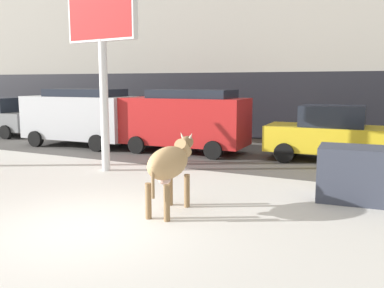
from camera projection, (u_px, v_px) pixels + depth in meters
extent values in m
plane|color=silver|center=(84.00, 228.00, 7.59)|extent=(120.00, 120.00, 0.00)
cube|color=#514F4C|center=(240.00, 156.00, 14.93)|extent=(60.00, 5.60, 0.01)
cube|color=black|center=(268.00, 106.00, 17.65)|extent=(43.12, 0.10, 2.80)
ellipsoid|color=tan|center=(168.00, 163.00, 8.34)|extent=(0.70, 1.44, 0.64)
cylinder|color=olive|center=(170.00, 189.00, 8.96)|extent=(0.12, 0.12, 0.70)
cylinder|color=olive|center=(187.00, 191.00, 8.82)|extent=(0.12, 0.12, 0.70)
cylinder|color=olive|center=(148.00, 201.00, 8.06)|extent=(0.12, 0.12, 0.70)
cylinder|color=olive|center=(167.00, 203.00, 7.92)|extent=(0.12, 0.12, 0.70)
cylinder|color=tan|center=(183.00, 148.00, 9.00)|extent=(0.29, 0.49, 0.44)
ellipsoid|color=olive|center=(187.00, 142.00, 9.19)|extent=(0.27, 0.46, 0.28)
cone|color=beige|center=(182.00, 135.00, 9.17)|extent=(0.12, 0.07, 0.15)
cone|color=beige|center=(191.00, 136.00, 9.09)|extent=(0.12, 0.07, 0.15)
cylinder|color=olive|center=(153.00, 183.00, 7.77)|extent=(0.06, 0.06, 0.60)
ellipsoid|color=beige|center=(165.00, 179.00, 8.23)|extent=(0.26, 0.30, 0.20)
cylinder|color=silver|center=(104.00, 106.00, 12.25)|extent=(0.24, 0.24, 3.80)
cube|color=silver|center=(101.00, 8.00, 11.84)|extent=(2.52, 0.52, 1.82)
cube|color=red|center=(101.00, 8.00, 11.82)|extent=(2.40, 0.46, 1.70)
cylinder|color=black|center=(34.00, 128.00, 20.85)|extent=(0.65, 0.25, 0.64)
cylinder|color=black|center=(6.00, 132.00, 19.26)|extent=(0.65, 0.25, 0.64)
cube|color=#B7BABF|center=(80.00, 117.00, 17.19)|extent=(4.68, 2.11, 1.70)
cube|color=#1E232D|center=(85.00, 93.00, 16.92)|extent=(3.08, 1.81, 0.30)
cylinder|color=black|center=(124.00, 137.00, 17.58)|extent=(0.65, 0.25, 0.64)
cylinder|color=black|center=(97.00, 143.00, 15.86)|extent=(0.65, 0.25, 0.64)
cylinder|color=black|center=(67.00, 134.00, 18.76)|extent=(0.65, 0.25, 0.64)
cylinder|color=black|center=(36.00, 139.00, 17.04)|extent=(0.65, 0.25, 0.64)
cube|color=red|center=(185.00, 121.00, 15.56)|extent=(4.68, 2.11, 1.70)
cube|color=#1E232D|center=(192.00, 94.00, 15.30)|extent=(3.08, 1.81, 0.30)
cylinder|color=black|center=(231.00, 143.00, 15.96)|extent=(0.65, 0.25, 0.64)
cylinder|color=black|center=(213.00, 150.00, 14.23)|extent=(0.65, 0.25, 0.64)
cylinder|color=black|center=(161.00, 138.00, 17.14)|extent=(0.65, 0.25, 0.64)
cylinder|color=black|center=(137.00, 145.00, 15.42)|extent=(0.65, 0.25, 0.64)
cube|color=gold|center=(331.00, 139.00, 13.88)|extent=(4.28, 1.96, 0.84)
cube|color=#1E232D|center=(333.00, 116.00, 13.77)|extent=(2.07, 1.64, 0.68)
cylinder|color=black|center=(376.00, 150.00, 14.20)|extent=(0.65, 0.25, 0.64)
cylinder|color=black|center=(376.00, 159.00, 12.60)|extent=(0.65, 0.25, 0.64)
cylinder|color=black|center=(294.00, 145.00, 15.28)|extent=(0.65, 0.25, 0.64)
cylinder|color=black|center=(284.00, 153.00, 13.69)|extent=(0.65, 0.25, 0.64)
cylinder|color=#282833|center=(116.00, 126.00, 20.90)|extent=(0.24, 0.24, 0.88)
cube|color=#386B42|center=(115.00, 110.00, 20.79)|extent=(0.36, 0.22, 0.64)
sphere|color=beige|center=(115.00, 102.00, 20.72)|extent=(0.20, 0.20, 0.20)
cylinder|color=#282833|center=(185.00, 130.00, 19.20)|extent=(0.24, 0.24, 0.88)
cube|color=#2D4C93|center=(185.00, 113.00, 19.09)|extent=(0.36, 0.22, 0.64)
sphere|color=#9E7051|center=(185.00, 103.00, 19.02)|extent=(0.20, 0.20, 0.20)
cube|color=#383D4C|center=(359.00, 174.00, 9.25)|extent=(1.78, 1.23, 1.20)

